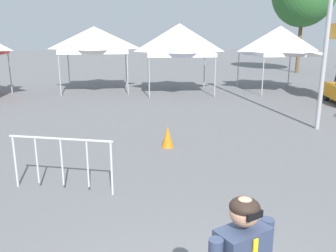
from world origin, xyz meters
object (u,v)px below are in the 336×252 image
canopy_tent_left_of_center (280,41)px  crowd_barrier_near_person (61,154)px  traffic_cone_lot_center (168,137)px  canopy_tent_far_right (179,40)px  canopy_tent_behind_left (94,40)px

canopy_tent_left_of_center → crowd_barrier_near_person: size_ratio=1.80×
crowd_barrier_near_person → traffic_cone_lot_center: size_ratio=3.55×
canopy_tent_left_of_center → canopy_tent_far_right: bearing=-178.2°
canopy_tent_behind_left → crowd_barrier_near_person: (0.44, -12.86, -1.93)m
crowd_barrier_near_person → traffic_cone_lot_center: crowd_barrier_near_person is taller
crowd_barrier_near_person → traffic_cone_lot_center: bearing=47.3°
canopy_tent_far_right → crowd_barrier_near_person: 12.51m
traffic_cone_lot_center → canopy_tent_behind_left: bearing=104.9°
canopy_tent_behind_left → canopy_tent_left_of_center: (9.77, -0.97, -0.05)m
canopy_tent_left_of_center → crowd_barrier_near_person: (-9.33, -11.88, -1.88)m
canopy_tent_left_of_center → traffic_cone_lot_center: canopy_tent_left_of_center is taller
canopy_tent_behind_left → canopy_tent_far_right: 4.51m
canopy_tent_behind_left → traffic_cone_lot_center: bearing=-75.1°
canopy_tent_far_right → canopy_tent_left_of_center: (5.40, 0.17, -0.06)m
canopy_tent_left_of_center → crowd_barrier_near_person: canopy_tent_left_of_center is taller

